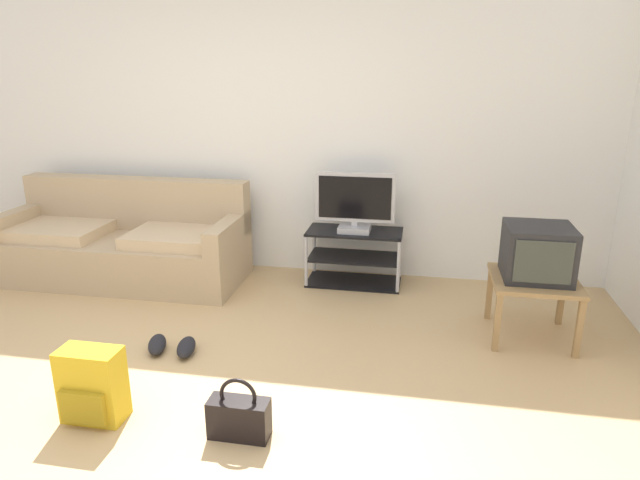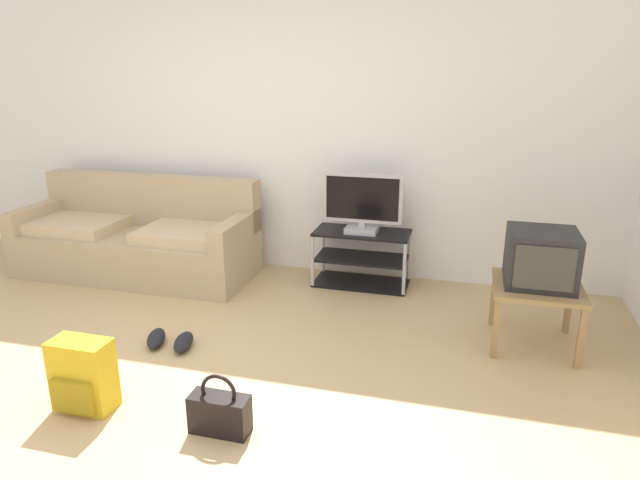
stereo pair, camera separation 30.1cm
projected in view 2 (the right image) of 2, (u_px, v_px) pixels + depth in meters
ground_plane at (136, 407)px, 3.13m from camera, size 9.00×9.80×0.02m
wall_back at (276, 121)px, 4.99m from camera, size 9.00×0.10×2.70m
couch at (139, 239)px, 5.07m from camera, size 2.12×0.83×0.86m
tv_stand at (362, 258)px, 4.81m from camera, size 0.81×0.40×0.48m
flat_tv at (362, 204)px, 4.64m from camera, size 0.67×0.22×0.51m
side_table at (537, 293)px, 3.71m from camera, size 0.57×0.57×0.44m
crt_tv at (541, 258)px, 3.65m from camera, size 0.44×0.42×0.37m
backpack at (83, 376)px, 3.05m from camera, size 0.33×0.25×0.41m
handbag at (220, 412)px, 2.87m from camera, size 0.31×0.13×0.33m
sneakers_pair at (170, 340)px, 3.78m from camera, size 0.39×0.29×0.09m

